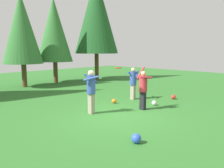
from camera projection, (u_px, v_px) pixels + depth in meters
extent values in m
plane|color=#2D6B28|center=(115.00, 115.00, 9.00)|extent=(40.00, 40.00, 0.00)
cube|color=black|center=(143.00, 101.00, 9.73)|extent=(0.19, 0.22, 0.77)
cylinder|color=#B72D38|center=(143.00, 84.00, 9.63)|extent=(0.34, 0.34, 0.67)
sphere|color=tan|center=(143.00, 74.00, 9.56)|extent=(0.22, 0.22, 0.22)
cylinder|color=#B72D38|center=(146.00, 78.00, 9.41)|extent=(0.56, 0.28, 0.12)
cylinder|color=#B72D38|center=(141.00, 73.00, 9.74)|extent=(0.38, 0.21, 0.52)
cube|color=gray|center=(91.00, 104.00, 9.13)|extent=(0.19, 0.22, 0.81)
cylinder|color=#334C9E|center=(91.00, 85.00, 9.02)|extent=(0.34, 0.34, 0.70)
sphere|color=beige|center=(91.00, 73.00, 8.95)|extent=(0.23, 0.23, 0.23)
cylinder|color=#334C9E|center=(91.00, 78.00, 9.18)|extent=(0.47, 0.41, 0.40)
cylinder|color=#334C9E|center=(91.00, 79.00, 8.78)|extent=(0.51, 0.44, 0.22)
cube|color=gray|center=(133.00, 92.00, 11.78)|extent=(0.19, 0.22, 0.76)
cylinder|color=#334C9E|center=(133.00, 78.00, 11.68)|extent=(0.34, 0.34, 0.66)
sphere|color=beige|center=(133.00, 70.00, 11.61)|extent=(0.21, 0.21, 0.21)
cylinder|color=#334C9E|center=(137.00, 74.00, 11.58)|extent=(0.50, 0.30, 0.35)
cylinder|color=#334C9E|center=(129.00, 73.00, 11.70)|extent=(0.54, 0.32, 0.16)
cylinder|color=red|center=(118.00, 68.00, 9.04)|extent=(0.38, 0.38, 0.07)
sphere|color=white|center=(154.00, 103.00, 10.52)|extent=(0.22, 0.22, 0.22)
sphere|color=red|center=(174.00, 97.00, 11.82)|extent=(0.23, 0.23, 0.23)
sphere|color=blue|center=(136.00, 138.00, 6.24)|extent=(0.27, 0.27, 0.27)
sphere|color=orange|center=(114.00, 101.00, 10.91)|extent=(0.22, 0.22, 0.22)
cylinder|color=brown|center=(55.00, 63.00, 17.60)|extent=(0.33, 0.33, 2.96)
cone|color=#337033|center=(54.00, 30.00, 17.23)|extent=(2.66, 2.66, 4.74)
cylinder|color=brown|center=(97.00, 56.00, 19.54)|extent=(0.34, 0.34, 4.03)
cone|color=#1E5123|center=(96.00, 14.00, 19.04)|extent=(3.63, 3.63, 6.45)
cylinder|color=brown|center=(24.00, 66.00, 15.55)|extent=(0.33, 0.33, 2.90)
cone|color=#337033|center=(22.00, 28.00, 15.18)|extent=(2.61, 2.61, 4.65)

